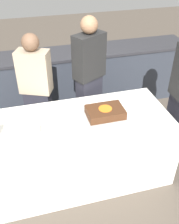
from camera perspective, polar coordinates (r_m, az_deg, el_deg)
The scene contains 9 objects.
ground_plane at distance 3.28m, azimuth -3.13°, elevation -13.13°, with size 14.00×14.00×0.00m, color brown.
back_counter at distance 4.20m, azimuth -7.96°, elevation 6.67°, with size 4.40×0.58×0.92m.
dining_table at distance 3.00m, azimuth -3.37°, elevation -8.18°, with size 2.12×0.92×0.78m.
cake at distance 2.81m, azimuth 3.42°, elevation -0.05°, with size 0.44×0.31×0.10m.
plate_stack at distance 2.62m, azimuth -13.16°, elevation -4.23°, with size 0.22×0.22×0.09m.
side_plate_near_cake at distance 3.09m, azimuth 2.92°, elevation 2.55°, with size 0.18×0.18×0.00m.
utensil_pile at distance 2.46m, azimuth -3.29°, elevation -7.33°, with size 0.13×0.08×0.02m.
person_cutting_cake at distance 3.33m, azimuth -0.07°, elevation 6.82°, with size 0.43×0.36×1.67m.
person_standing_back at distance 3.27m, azimuth -11.35°, elevation 4.10°, with size 0.42×0.33×1.53m.
Camera 1 is at (-0.40, -2.14, 2.45)m, focal length 42.00 mm.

